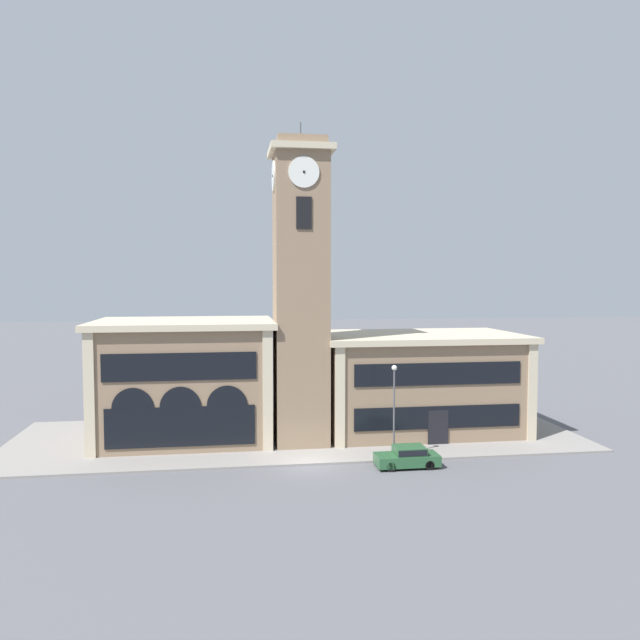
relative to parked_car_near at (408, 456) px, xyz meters
The scene contains 7 objects.
ground_plane 6.28m from the parked_car_near, 168.91° to the left, with size 300.00×300.00×0.00m, color #56565B.
sidewalk_kerb 10.68m from the parked_car_near, 125.07° to the left, with size 42.64×15.05×0.15m.
clock_tower 13.71m from the parked_car_near, 133.06° to the left, with size 4.48×4.48×23.20m.
town_hall_left_wing 17.79m from the parked_car_near, 147.14° to the left, with size 13.25×10.28×9.01m.
town_hall_right_wing 10.60m from the parked_car_near, 68.96° to the left, with size 15.83×10.28×7.78m.
parked_car_near is the anchor object (origin of this frame).
street_lamp 3.85m from the parked_car_near, 108.67° to the left, with size 0.36×0.36×6.26m.
Camera 1 is at (-5.23, -39.30, 11.98)m, focal length 35.00 mm.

